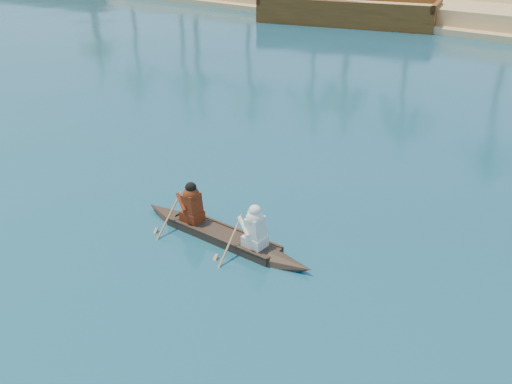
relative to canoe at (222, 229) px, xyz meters
The scene contains 3 objects.
ground 8.76m from the canoe, 155.99° to the left, with size 160.00×160.00×0.00m, color navy.
canoe is the anchor object (origin of this frame).
barge_mid 28.48m from the canoe, 116.13° to the left, with size 11.90×6.87×1.88m.
Camera 1 is at (15.31, -11.26, 6.23)m, focal length 40.00 mm.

